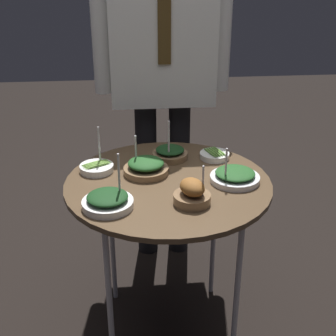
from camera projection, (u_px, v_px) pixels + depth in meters
name	position (u px, v px, depth m)	size (l,w,h in m)	color
ground_plane	(168.00, 329.00, 1.90)	(8.00, 8.00, 0.00)	black
serving_cart	(168.00, 192.00, 1.63)	(0.71, 0.71, 0.67)	brown
bowl_spinach_center	(235.00, 176.00, 1.61)	(0.17, 0.17, 0.14)	silver
bowl_asparagus_near_rim	(215.00, 155.00, 1.79)	(0.11, 0.11, 0.03)	white
bowl_roast_mid_left	(192.00, 193.00, 1.46)	(0.12, 0.12, 0.13)	brown
bowl_spinach_front_center	(146.00, 167.00, 1.66)	(0.16, 0.16, 0.13)	brown
bowl_spinach_front_right	(170.00, 153.00, 1.78)	(0.14, 0.14, 0.16)	brown
bowl_asparagus_back_left	(97.00, 167.00, 1.68)	(0.12, 0.12, 0.16)	white
bowl_spinach_front_left	(108.00, 201.00, 1.44)	(0.16, 0.16, 0.17)	white
waiter_figure	(162.00, 51.00, 1.99)	(0.59, 0.22, 1.59)	black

